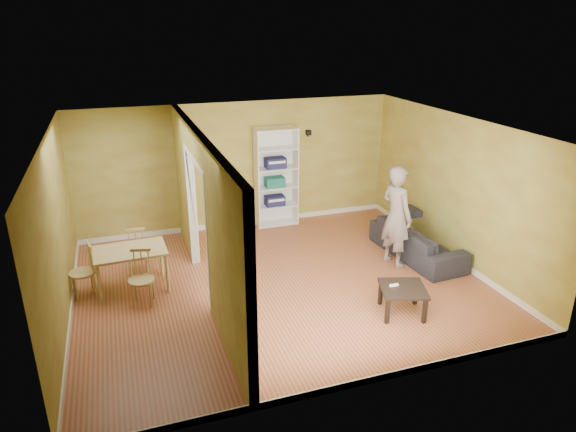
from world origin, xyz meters
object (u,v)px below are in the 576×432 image
object	(u,v)px
sofa	(418,237)
chair_near	(141,279)
coffee_table	(403,292)
chair_far	(137,249)
bookshelf	(275,177)
chair_left	(82,271)
dining_table	(130,254)
person	(397,208)

from	to	relation	value
sofa	chair_near	size ratio (longest dim) A/B	2.36
coffee_table	chair_far	world-z (taller)	chair_far
chair_far	coffee_table	bearing A→B (deg)	144.70
chair_near	chair_far	size ratio (longest dim) A/B	0.98
chair_near	bookshelf	bearing A→B (deg)	55.25
sofa	chair_left	world-z (taller)	chair_left
sofa	bookshelf	bearing A→B (deg)	34.96
chair_near	dining_table	bearing A→B (deg)	116.51
chair_left	dining_table	bearing A→B (deg)	79.09
bookshelf	chair_left	distance (m)	4.34
coffee_table	chair_near	distance (m)	3.92
chair_far	bookshelf	bearing A→B (deg)	-153.14
person	chair_near	size ratio (longest dim) A/B	2.46
person	chair_near	distance (m)	4.39
sofa	dining_table	size ratio (longest dim) A/B	1.83
bookshelf	dining_table	bearing A→B (deg)	-146.64
sofa	chair_near	world-z (taller)	chair_near
bookshelf	chair_left	size ratio (longest dim) A/B	2.36
coffee_table	person	bearing A→B (deg)	64.60
coffee_table	dining_table	bearing A→B (deg)	151.10
dining_table	chair_near	distance (m)	0.58
person	chair_far	xyz separation A→B (m)	(-4.33, 1.12, -0.62)
bookshelf	chair_far	bearing A→B (deg)	-154.16
bookshelf	chair_near	bearing A→B (deg)	-139.08
dining_table	chair_near	world-z (taller)	chair_near
sofa	bookshelf	distance (m)	3.18
dining_table	chair_near	size ratio (longest dim) A/B	1.29
coffee_table	chair_left	world-z (taller)	chair_left
coffee_table	chair_far	xyz separation A→B (m)	(-3.61, 2.65, 0.08)
coffee_table	chair_near	world-z (taller)	chair_near
coffee_table	bookshelf	bearing A→B (deg)	99.38
person	chair_left	distance (m)	5.26
dining_table	chair_far	distance (m)	0.63
bookshelf	chair_far	world-z (taller)	bookshelf
person	coffee_table	world-z (taller)	person
coffee_table	chair_near	size ratio (longest dim) A/B	0.74
bookshelf	dining_table	distance (m)	3.68
person	bookshelf	bearing A→B (deg)	15.38
bookshelf	chair_near	world-z (taller)	bookshelf
sofa	chair_near	bearing A→B (deg)	87.54
sofa	coffee_table	xyz separation A→B (m)	(-1.28, -1.65, -0.03)
bookshelf	chair_far	xyz separation A→B (m)	(-2.93, -1.42, -0.60)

